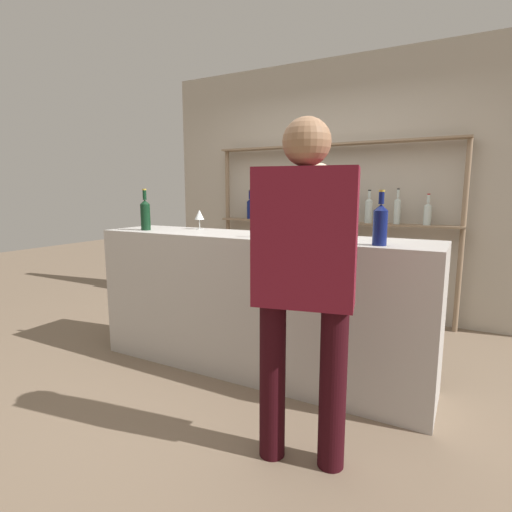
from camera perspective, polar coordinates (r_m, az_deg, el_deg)
name	(u,v)px	position (r m, az deg, el deg)	size (l,w,h in m)	color
ground_plane	(256,369)	(3.24, 0.00, -15.90)	(16.00, 16.00, 0.00)	#7A6651
bar_counter	(256,304)	(3.05, 0.00, -6.87)	(2.58, 0.56, 1.06)	#B7B2AD
back_wall	(335,189)	(4.67, 11.19, 9.36)	(4.18, 0.12, 2.80)	#B2A899
back_shelf	(329,202)	(4.50, 10.41, 7.55)	(2.70, 0.18, 1.88)	#897056
counter_bottle_0	(380,224)	(2.47, 17.32, 4.44)	(0.08, 0.08, 0.33)	#0F1956
counter_bottle_1	(291,218)	(2.71, 5.04, 5.38)	(0.07, 0.07, 0.35)	#0F1956
counter_bottle_2	(145,214)	(3.43, -15.53, 5.80)	(0.08, 0.08, 0.34)	black
counter_bottle_3	(339,219)	(2.59, 11.81, 5.17)	(0.07, 0.07, 0.38)	silver
wine_glass	(199,215)	(3.43, -8.09, 5.80)	(0.08, 0.08, 0.16)	silver
ice_bucket	(343,224)	(2.78, 12.34, 4.47)	(0.19, 0.19, 0.19)	#B2B2B7
customer_right	(304,271)	(1.92, 6.90, -2.14)	(0.51, 0.30, 1.71)	black
server_behind_counter	(318,239)	(3.72, 8.86, 2.41)	(0.52, 0.30, 1.63)	black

